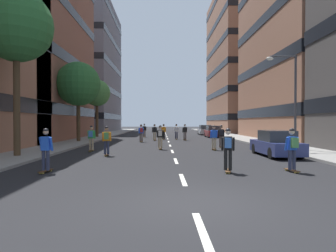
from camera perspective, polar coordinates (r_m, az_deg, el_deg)
ground_plane at (r=36.23m, az=-0.10°, el=-2.40°), size 171.83×171.83×0.00m
sidewalk_left at (r=40.61m, az=-12.81°, el=-1.97°), size 3.26×78.76×0.14m
sidewalk_right at (r=40.94m, az=12.29°, el=-1.94°), size 3.26×78.76×0.14m
lane_markings at (r=38.09m, az=-0.16°, el=-2.23°), size 0.16×67.20×0.01m
building_left_far at (r=65.72m, az=-17.50°, el=10.23°), size 16.75×22.46×25.45m
building_right_mid at (r=41.22m, az=28.94°, el=19.65°), size 16.75×19.91×30.63m
building_right_far at (r=66.45m, az=16.18°, el=11.59°), size 16.75×23.95×28.78m
parked_car_near at (r=46.94m, az=7.01°, el=-0.81°), size 1.82×4.40×1.52m
parked_car_mid at (r=18.88m, az=19.81°, el=-3.29°), size 1.82×4.40×1.52m
parked_car_far at (r=39.55m, az=8.58°, el=-1.12°), size 1.82×4.40×1.52m
street_tree_near at (r=19.58m, az=-26.84°, el=16.50°), size 4.02×4.02×9.28m
street_tree_mid at (r=30.86m, az=-16.65°, el=7.60°), size 4.28×4.28×7.72m
street_tree_far at (r=39.08m, az=-13.33°, el=6.06°), size 3.34×3.34×7.19m
streetlamp_right at (r=22.53m, az=22.16°, el=6.11°), size 2.13×0.30×6.50m
skater_0 at (r=32.54m, az=-2.57°, el=-1.03°), size 0.55×0.92×1.78m
skater_1 at (r=21.99m, az=-1.48°, el=-1.84°), size 0.53×0.90×1.78m
skater_2 at (r=33.94m, az=-0.83°, el=-0.95°), size 0.54×0.91×1.78m
skater_3 at (r=21.22m, az=-14.35°, el=-1.96°), size 0.54×0.91×1.78m
skater_4 at (r=13.12m, az=22.50°, el=-3.71°), size 0.56×0.92×1.78m
skater_5 at (r=34.33m, az=1.59°, el=-0.93°), size 0.53×0.90×1.78m
skater_6 at (r=18.25m, az=-11.57°, el=-2.40°), size 0.55×0.91×1.78m
skater_7 at (r=12.97m, az=-22.18°, el=-3.89°), size 0.55×0.92×1.78m
skater_8 at (r=12.29m, az=11.30°, el=-3.96°), size 0.56×0.92×1.78m
skater_9 at (r=21.72m, az=8.70°, el=-1.96°), size 0.54×0.91×1.78m
skater_10 at (r=32.74m, az=3.22°, el=-1.01°), size 0.57×0.92×1.78m
skater_11 at (r=29.98m, az=-5.11°, el=-1.13°), size 0.57×0.92×1.78m
skater_12 at (r=23.82m, az=10.07°, el=-1.64°), size 0.53×0.90×1.78m
skater_13 at (r=39.45m, az=-4.51°, el=-0.70°), size 0.56×0.92×1.78m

